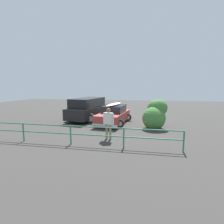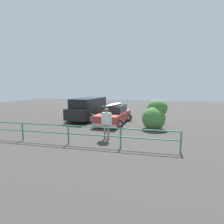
{
  "view_description": "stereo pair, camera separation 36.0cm",
  "coord_description": "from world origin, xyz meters",
  "px_view_note": "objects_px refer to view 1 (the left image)",
  "views": [
    {
      "loc": [
        -2.84,
        13.4,
        2.78
      ],
      "look_at": [
        -0.58,
        1.18,
        0.95
      ],
      "focal_mm": 28.0,
      "sensor_mm": 36.0,
      "label": 1
    },
    {
      "loc": [
        -3.19,
        13.33,
        2.78
      ],
      "look_at": [
        -0.58,
        1.18,
        0.95
      ],
      "focal_mm": 28.0,
      "sensor_mm": 36.0,
      "label": 2
    }
  ],
  "objects_px": {
    "bush_near_left": "(156,114)",
    "sedan_car": "(114,115)",
    "suv_car": "(88,108)",
    "person_bystander": "(108,121)"
  },
  "relations": [
    {
      "from": "person_bystander",
      "to": "suv_car",
      "type": "bearing_deg",
      "value": -61.43
    },
    {
      "from": "suv_car",
      "to": "person_bystander",
      "type": "height_order",
      "value": "suv_car"
    },
    {
      "from": "suv_car",
      "to": "person_bystander",
      "type": "xyz_separation_m",
      "value": [
        -2.84,
        5.21,
        0.07
      ]
    },
    {
      "from": "suv_car",
      "to": "bush_near_left",
      "type": "relative_size",
      "value": 2.48
    },
    {
      "from": "suv_car",
      "to": "sedan_car",
      "type": "bearing_deg",
      "value": 154.85
    },
    {
      "from": "bush_near_left",
      "to": "sedan_car",
      "type": "bearing_deg",
      "value": -18.35
    },
    {
      "from": "sedan_car",
      "to": "bush_near_left",
      "type": "bearing_deg",
      "value": 161.65
    },
    {
      "from": "sedan_car",
      "to": "suv_car",
      "type": "distance_m",
      "value": 2.66
    },
    {
      "from": "suv_car",
      "to": "person_bystander",
      "type": "bearing_deg",
      "value": 118.57
    },
    {
      "from": "suv_car",
      "to": "person_bystander",
      "type": "relative_size",
      "value": 2.98
    }
  ]
}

